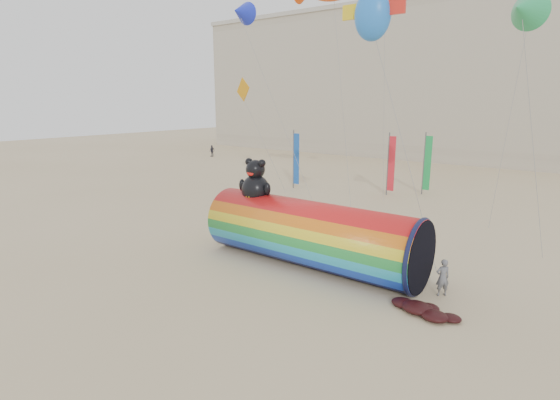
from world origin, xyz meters
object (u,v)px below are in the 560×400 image
Objects in this scene: windsock_assembly at (310,232)px; kite_handler at (443,277)px; fabric_bundle at (423,310)px; hotel_building at (396,82)px.

windsock_assembly reaches higher than kite_handler.
kite_handler is 0.59× the size of fabric_bundle.
kite_handler reaches higher than fabric_bundle.
windsock_assembly is 6.44m from fabric_bundle.
hotel_building is at bearing 114.47° from fabric_bundle.
windsock_assembly is at bearing -40.96° from kite_handler.
kite_handler is 2.10m from fabric_bundle.
windsock_assembly is 6.18m from kite_handler.
hotel_building is 53.68m from fabric_bundle.
kite_handler is at bearing 3.81° from windsock_assembly.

